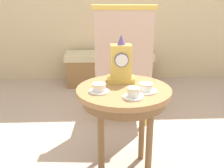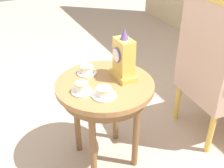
% 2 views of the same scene
% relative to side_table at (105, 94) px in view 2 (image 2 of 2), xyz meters
% --- Properties ---
extents(ground_plane, '(10.00, 10.00, 0.00)m').
position_rel_side_table_xyz_m(ground_plane, '(-0.10, 0.02, -0.56)').
color(ground_plane, '#BCA38E').
extents(side_table, '(0.63, 0.63, 0.65)m').
position_rel_side_table_xyz_m(side_table, '(0.00, 0.00, 0.00)').
color(side_table, '#9E7042').
rests_on(side_table, ground).
extents(teacup_left, '(0.13, 0.13, 0.06)m').
position_rel_side_table_xyz_m(teacup_left, '(-0.16, -0.06, 0.11)').
color(teacup_left, white).
rests_on(teacup_left, side_table).
extents(teacup_right, '(0.13, 0.13, 0.07)m').
position_rel_side_table_xyz_m(teacup_right, '(0.04, -0.17, 0.11)').
color(teacup_right, white).
rests_on(teacup_right, side_table).
extents(teacup_center, '(0.15, 0.15, 0.06)m').
position_rel_side_table_xyz_m(teacup_center, '(0.14, -0.07, 0.11)').
color(teacup_center, white).
rests_on(teacup_center, side_table).
extents(mantel_clock, '(0.19, 0.11, 0.34)m').
position_rel_side_table_xyz_m(mantel_clock, '(-0.01, 0.14, 0.22)').
color(mantel_clock, gold).
rests_on(mantel_clock, side_table).
extents(armchair, '(0.58, 0.57, 1.14)m').
position_rel_side_table_xyz_m(armchair, '(0.07, 0.86, 0.03)').
color(armchair, '#CCA893').
rests_on(armchair, ground).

